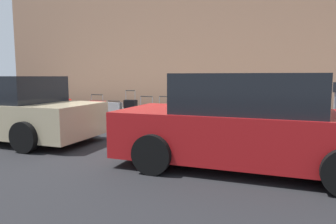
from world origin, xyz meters
The scene contains 18 objects.
ground_plane centered at (0.00, 0.00, 0.00)m, with size 40.00×40.00×0.00m, color black.
sidewalk_curb centered at (0.00, -2.50, 0.07)m, with size 18.00×5.00×0.14m, color #9E9B93.
building_facade_sidewalk_side centered at (0.00, -7.74, 4.69)m, with size 24.00×3.00×9.38m, color #936B51.
suitcase_black_0 centered at (-2.87, -0.46, 0.47)m, with size 0.48×0.27×0.89m.
suitcase_silver_1 centered at (-2.29, -0.51, 0.44)m, with size 0.44×0.29×0.65m.
suitcase_red_2 centered at (-1.74, -0.45, 0.43)m, with size 0.42×0.23×0.64m.
suitcase_teal_3 centered at (-1.23, -0.48, 0.42)m, with size 0.36×0.22×0.83m.
suitcase_maroon_4 centered at (-0.72, -0.43, 0.46)m, with size 0.41×0.20×0.69m.
suitcase_olive_5 centered at (-0.16, -0.54, 0.44)m, with size 0.44×0.24×0.88m.
suitcase_navy_6 centered at (0.40, -0.54, 0.42)m, with size 0.45×0.28×0.87m.
suitcase_black_7 centered at (0.93, -0.58, 0.51)m, with size 0.36×0.24×1.02m.
suitcase_silver_8 centered at (1.46, -0.55, 0.47)m, with size 0.46×0.23×0.71m.
suitcase_red_9 centered at (2.04, -0.56, 0.48)m, with size 0.46×0.26×0.88m.
fire_hydrant centered at (3.06, -0.51, 0.52)m, with size 0.39×0.21×0.72m.
bollard_post centered at (3.82, -0.36, 0.59)m, with size 0.11×0.11×0.90m, color #333338.
parking_meter centered at (-4.14, -0.76, 0.97)m, with size 0.12×0.09×1.27m.
parked_car_red_0 centered at (-2.61, 1.61, 0.74)m, with size 4.43×2.26×1.58m.
parked_car_beige_1 centered at (3.08, 1.61, 0.72)m, with size 4.63×2.14×1.54m.
Camera 1 is at (-3.37, 6.76, 1.53)m, focal length 32.30 mm.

